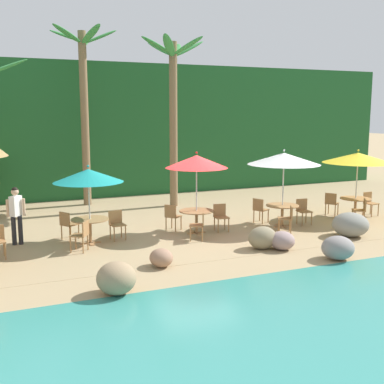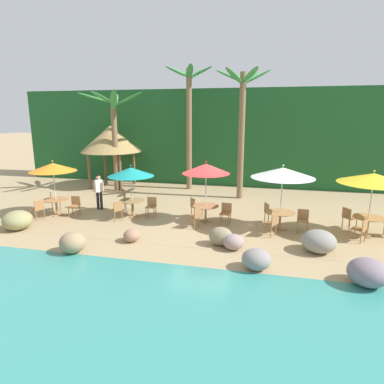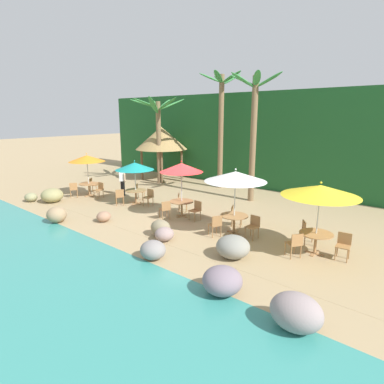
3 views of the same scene
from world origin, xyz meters
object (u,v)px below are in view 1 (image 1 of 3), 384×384
object	(u,v)px
dining_table_white	(282,209)
umbrella_red	(197,162)
chair_white_seaward	(303,210)
palm_tree_second	(84,95)
chair_white_inland	(260,209)
chair_red_seaward	(221,215)
dining_table_red	(196,214)
chair_yellow_left	(361,209)
chair_yellow_seaward	(370,202)
chair_teal_left	(82,234)
umbrella_white	(284,159)
dining_table_yellow	(356,202)
dining_table_teal	(90,223)
chair_red_inland	(172,215)
umbrella_yellow	(358,158)
chair_white_left	(288,217)
chair_teal_inland	(68,223)
chair_red_left	(199,224)
waiter_in_white	(16,211)
chair_teal_seaward	(117,223)
palm_tree_third	(173,98)
umbrella_teal	(88,176)
chair_yellow_inland	(331,202)

from	to	relation	value
dining_table_white	umbrella_red	bearing A→B (deg)	174.91
chair_white_seaward	palm_tree_second	xyz separation A→B (m)	(-6.14, 6.48, 3.98)
chair_white_inland	chair_red_seaward	bearing A→B (deg)	-165.15
dining_table_red	chair_yellow_left	xyz separation A→B (m)	(5.80, -0.93, -0.10)
chair_yellow_seaward	palm_tree_second	bearing A→B (deg)	146.19
chair_teal_left	umbrella_white	world-z (taller)	umbrella_white
dining_table_white	dining_table_yellow	size ratio (longest dim) A/B	1.00
chair_yellow_left	dining_table_white	bearing A→B (deg)	166.53
chair_red_seaward	chair_yellow_seaward	distance (m)	6.18
dining_table_teal	chair_yellow_seaward	world-z (taller)	chair_yellow_seaward
dining_table_red	dining_table_yellow	distance (m)	6.21
umbrella_red	dining_table_white	xyz separation A→B (m)	(3.02, -0.27, -1.68)
chair_red_inland	dining_table_red	bearing A→B (deg)	-45.65
umbrella_yellow	chair_yellow_left	world-z (taller)	umbrella_yellow
umbrella_red	chair_white_left	distance (m)	3.41
chair_teal_inland	chair_red_left	distance (m)	3.96
chair_teal_left	chair_yellow_left	distance (m)	9.52
chair_red_inland	chair_yellow_left	size ratio (longest dim) A/B	1.00
chair_teal_inland	chair_yellow_seaward	xyz separation A→B (m)	(10.93, -0.75, 0.00)
chair_yellow_seaward	waiter_in_white	world-z (taller)	waiter_in_white
dining_table_teal	chair_teal_left	world-z (taller)	chair_teal_left
dining_table_red	dining_table_white	bearing A→B (deg)	-5.09
chair_teal_inland	chair_teal_left	size ratio (longest dim) A/B	1.00
chair_teal_left	dining_table_white	world-z (taller)	chair_teal_left
chair_yellow_left	chair_white_seaward	bearing A→B (deg)	160.36
chair_red_inland	waiter_in_white	bearing A→B (deg)	177.86
chair_white_seaward	palm_tree_second	distance (m)	9.78
chair_teal_seaward	dining_table_yellow	size ratio (longest dim) A/B	0.79
dining_table_white	palm_tree_third	world-z (taller)	palm_tree_third
dining_table_red	umbrella_white	size ratio (longest dim) A/B	0.42
umbrella_teal	palm_tree_second	xyz separation A→B (m)	(1.09, 6.14, 2.48)
chair_yellow_inland	chair_yellow_seaward	bearing A→B (deg)	-18.49
chair_teal_inland	chair_yellow_inland	bearing A→B (deg)	-1.71
dining_table_white	chair_teal_seaward	bearing A→B (deg)	174.37
chair_white_left	dining_table_red	bearing A→B (deg)	158.56
chair_yellow_left	umbrella_white	bearing A→B (deg)	166.53
chair_teal_left	chair_red_left	world-z (taller)	same
chair_red_left	waiter_in_white	bearing A→B (deg)	162.46
chair_teal_seaward	dining_table_teal	bearing A→B (deg)	-168.04
umbrella_white	umbrella_red	bearing A→B (deg)	174.91
chair_teal_seaward	chair_yellow_left	size ratio (longest dim) A/B	1.00
dining_table_yellow	chair_yellow_inland	world-z (taller)	chair_yellow_inland
umbrella_white	chair_yellow_seaward	world-z (taller)	umbrella_white
chair_white_left	chair_red_left	bearing A→B (deg)	175.22
dining_table_white	chair_yellow_inland	bearing A→B (deg)	15.76
dining_table_teal	palm_tree_third	xyz separation A→B (m)	(4.32, 4.51, 3.75)
dining_table_teal	umbrella_yellow	world-z (taller)	umbrella_yellow
umbrella_teal	dining_table_white	bearing A→B (deg)	-3.31
chair_red_seaward	chair_yellow_left	size ratio (longest dim) A/B	1.00
chair_teal_inland	chair_red_inland	size ratio (longest dim) A/B	1.00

